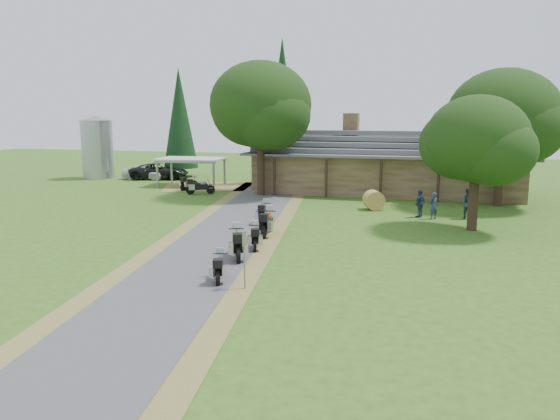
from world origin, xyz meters
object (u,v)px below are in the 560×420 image
(motorcycle_row_b, at_px, (237,242))
(motorcycle_row_e, at_px, (265,212))
(motorcycle_row_c, at_px, (255,236))
(motorcycle_carport_a, at_px, (190,182))
(lodge, at_px, (386,161))
(silo, at_px, (97,147))
(carport, at_px, (192,172))
(car_white_sedan, at_px, (144,170))
(car_dark_suv, at_px, (159,167))
(motorcycle_row_a, at_px, (219,266))
(hay_bale, at_px, (374,200))
(motorcycle_carport_b, at_px, (200,186))
(motorcycle_row_d, at_px, (267,222))

(motorcycle_row_b, distance_m, motorcycle_row_e, 7.88)
(motorcycle_row_c, xyz_separation_m, motorcycle_carport_a, (-11.13, 17.07, 0.02))
(lodge, xyz_separation_m, silo, (-27.39, 1.69, 0.53))
(silo, height_order, carport, silo)
(lodge, xyz_separation_m, motorcycle_row_e, (-5.72, -14.60, -1.81))
(carport, bearing_deg, motorcycle_carport_a, -73.99)
(car_white_sedan, height_order, car_dark_suv, car_dark_suv)
(motorcycle_row_c, bearing_deg, lodge, -30.48)
(carport, bearing_deg, motorcycle_row_a, -67.90)
(lodge, bearing_deg, motorcycle_row_c, -102.12)
(car_white_sedan, bearing_deg, lodge, -98.22)
(silo, bearing_deg, motorcycle_row_a, -49.59)
(silo, relative_size, carport, 1.08)
(silo, relative_size, hay_bale, 4.77)
(motorcycle_row_a, relative_size, motorcycle_carport_a, 0.90)
(motorcycle_row_c, bearing_deg, hay_bale, -38.57)
(carport, height_order, motorcycle_carport_a, carport)
(motorcycle_row_e, bearing_deg, car_dark_suv, 37.22)
(motorcycle_carport_b, bearing_deg, lodge, -4.70)
(motorcycle_carport_b, bearing_deg, motorcycle_row_b, -87.89)
(motorcycle_row_e, bearing_deg, motorcycle_row_c, -172.60)
(lodge, bearing_deg, carport, -176.69)
(carport, xyz_separation_m, hay_bale, (16.39, -7.75, -0.57))
(carport, xyz_separation_m, car_white_sedan, (-6.16, 2.85, -0.32))
(motorcycle_row_a, xyz_separation_m, motorcycle_row_e, (-1.54, 10.98, 0.07))
(lodge, height_order, motorcycle_carport_b, lodge)
(silo, relative_size, motorcycle_carport_b, 3.04)
(motorcycle_row_b, relative_size, motorcycle_row_c, 1.21)
(motorcycle_carport_b, bearing_deg, motorcycle_row_e, -75.14)
(silo, relative_size, car_white_sedan, 1.14)
(motorcycle_row_a, bearing_deg, motorcycle_row_b, -9.90)
(motorcycle_row_b, distance_m, motorcycle_row_d, 4.70)
(car_white_sedan, distance_m, motorcycle_row_a, 33.09)
(motorcycle_row_b, height_order, motorcycle_carport_b, motorcycle_row_b)
(car_white_sedan, xyz_separation_m, motorcycle_row_d, (17.99, -19.60, -0.16))
(lodge, bearing_deg, motorcycle_carport_a, -167.58)
(motorcycle_row_c, relative_size, hay_bale, 1.41)
(motorcycle_carport_b, bearing_deg, hay_bale, -39.75)
(motorcycle_carport_b, bearing_deg, silo, 126.54)
(lodge, height_order, motorcycle_carport_a, lodge)
(motorcycle_carport_a, bearing_deg, motorcycle_row_a, -134.74)
(silo, bearing_deg, motorcycle_row_c, -43.97)
(motorcycle_row_c, relative_size, motorcycle_carport_b, 0.90)
(car_white_sedan, xyz_separation_m, hay_bale, (22.55, -10.60, -0.25))
(carport, xyz_separation_m, motorcycle_carport_b, (2.73, -4.43, -0.52))
(silo, distance_m, motorcycle_row_d, 29.98)
(silo, xyz_separation_m, hay_bale, (27.33, -10.38, -2.36))
(motorcycle_row_c, xyz_separation_m, motorcycle_carport_b, (-9.32, 15.11, 0.07))
(motorcycle_row_b, bearing_deg, hay_bale, -40.75)
(silo, distance_m, carport, 11.39)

